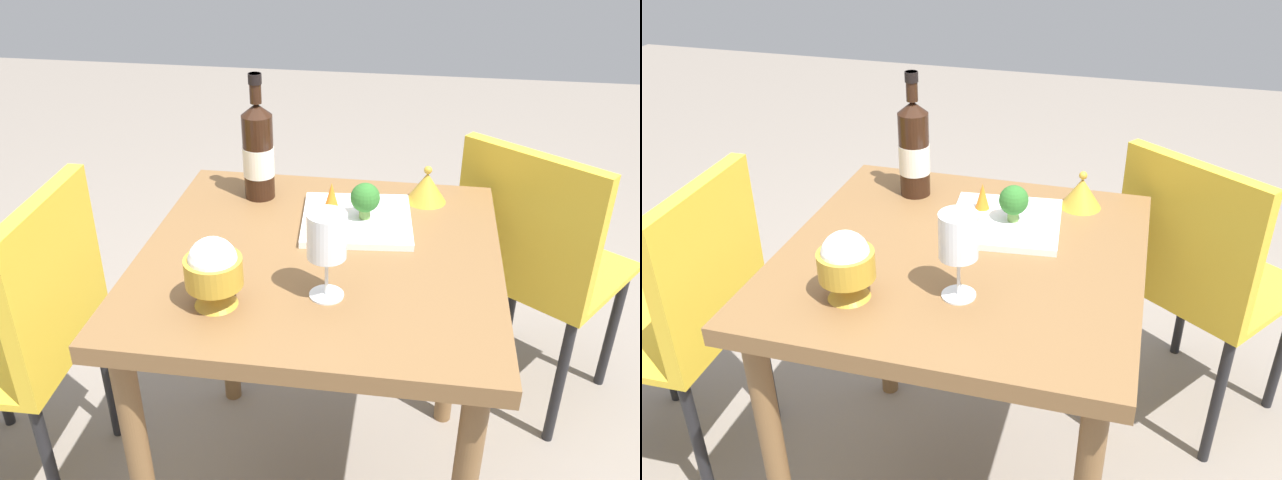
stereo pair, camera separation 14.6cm
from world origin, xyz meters
TOP-DOWN VIEW (x-y plane):
  - dining_table at (0.00, 0.00)m, footprint 0.77×0.77m
  - chair_near_window at (-0.68, -0.06)m, footprint 0.41×0.41m
  - chair_by_wall at (0.53, 0.44)m, footprint 0.56×0.56m
  - wine_bottle at (-0.19, 0.25)m, footprint 0.08×0.08m
  - wine_glass at (0.04, -0.16)m, footprint 0.08×0.08m
  - rice_bowl at (-0.17, -0.22)m, footprint 0.11×0.11m
  - rice_bowl_lid at (0.22, 0.28)m, footprint 0.10×0.10m
  - serving_plate at (0.06, 0.14)m, footprint 0.27×0.27m
  - broccoli_floret at (0.08, 0.14)m, footprint 0.07×0.07m
  - carrot_garnish_left at (-0.00, 0.18)m, footprint 0.03×0.03m

SIDE VIEW (x-z plane):
  - chair_near_window at x=-0.68m, z-range 0.10..0.95m
  - chair_by_wall at x=0.53m, z-range 0.10..0.95m
  - dining_table at x=0.00m, z-range 0.27..1.01m
  - serving_plate at x=0.06m, z-range 0.75..0.76m
  - rice_bowl_lid at x=0.22m, z-range 0.74..0.83m
  - carrot_garnish_left at x=0.00m, z-range 0.76..0.83m
  - broccoli_floret at x=0.08m, z-range 0.77..0.85m
  - rice_bowl at x=-0.17m, z-range 0.75..0.89m
  - wine_bottle at x=-0.19m, z-range 0.71..1.02m
  - wine_glass at x=0.04m, z-range 0.79..0.96m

